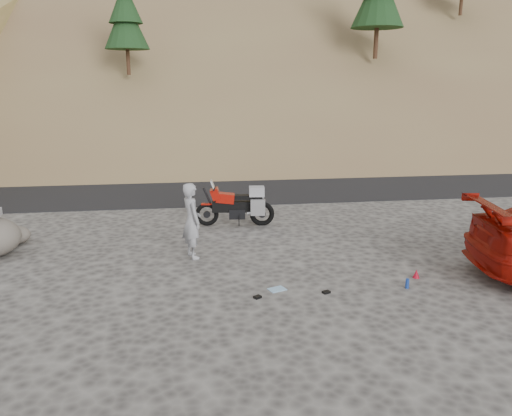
# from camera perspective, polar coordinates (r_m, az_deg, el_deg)

# --- Properties ---
(ground) EXTENTS (140.00, 140.00, 0.00)m
(ground) POSITION_cam_1_polar(r_m,az_deg,el_deg) (10.80, 0.66, -6.69)
(ground) COLOR #3E3B39
(ground) RESTS_ON ground
(road) EXTENTS (120.00, 7.00, 0.05)m
(road) POSITION_cam_1_polar(r_m,az_deg,el_deg) (19.43, -3.31, 2.67)
(road) COLOR black
(road) RESTS_ON ground
(hillside) EXTENTS (120.00, 73.00, 46.72)m
(hillside) POSITION_cam_1_polar(r_m,az_deg,el_deg) (51.40, -6.71, 22.07)
(hillside) COLOR brown
(hillside) RESTS_ON ground
(motorcycle) EXTENTS (2.19, 0.75, 1.30)m
(motorcycle) POSITION_cam_1_polar(r_m,az_deg,el_deg) (13.71, -2.02, 0.24)
(motorcycle) COLOR black
(motorcycle) RESTS_ON ground
(man) EXTENTS (0.60, 0.73, 1.71)m
(man) POSITION_cam_1_polar(r_m,az_deg,el_deg) (11.46, -7.23, -5.57)
(man) COLOR #949499
(man) RESTS_ON ground
(small_rock) EXTENTS (0.91, 0.86, 0.44)m
(small_rock) POSITION_cam_1_polar(r_m,az_deg,el_deg) (13.57, -25.89, -2.80)
(small_rock) COLOR #544F48
(small_rock) RESTS_ON ground
(gear_bottle) EXTENTS (0.08, 0.08, 0.19)m
(gear_bottle) POSITION_cam_1_polar(r_m,az_deg,el_deg) (10.10, 16.90, -8.26)
(gear_bottle) COLOR navy
(gear_bottle) RESTS_ON ground
(gear_funnel) EXTENTS (0.16, 0.16, 0.17)m
(gear_funnel) POSITION_cam_1_polar(r_m,az_deg,el_deg) (10.67, 17.85, -7.16)
(gear_funnel) COLOR #A90B1F
(gear_funnel) RESTS_ON ground
(gear_glove_a) EXTENTS (0.17, 0.14, 0.04)m
(gear_glove_a) POSITION_cam_1_polar(r_m,az_deg,el_deg) (9.58, 8.03, -9.49)
(gear_glove_a) COLOR black
(gear_glove_a) RESTS_ON ground
(gear_glove_b) EXTENTS (0.16, 0.15, 0.04)m
(gear_glove_b) POSITION_cam_1_polar(r_m,az_deg,el_deg) (9.28, 0.18, -10.14)
(gear_glove_b) COLOR black
(gear_glove_b) RESTS_ON ground
(gear_blue_cloth) EXTENTS (0.38, 0.33, 0.01)m
(gear_blue_cloth) POSITION_cam_1_polar(r_m,az_deg,el_deg) (9.66, 2.41, -9.26)
(gear_blue_cloth) COLOR #89B3D4
(gear_blue_cloth) RESTS_ON ground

